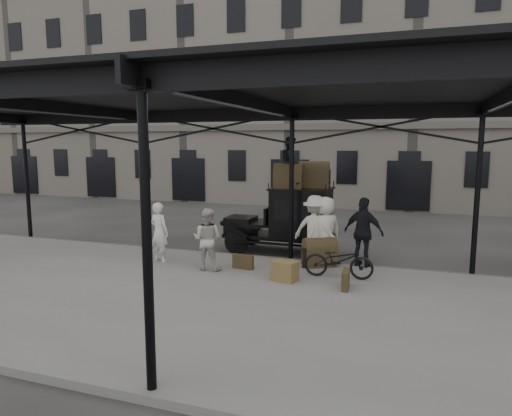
{
  "coord_description": "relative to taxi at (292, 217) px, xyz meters",
  "views": [
    {
      "loc": [
        3.37,
        -11.05,
        3.61
      ],
      "look_at": [
        -0.97,
        1.6,
        1.7
      ],
      "focal_mm": 32.0,
      "sensor_mm": 36.0,
      "label": 1
    }
  ],
  "objects": [
    {
      "name": "taxi",
      "position": [
        0.0,
        0.0,
        0.0
      ],
      "size": [
        3.65,
        1.55,
        2.18
      ],
      "color": "black",
      "rests_on": "ground"
    },
    {
      "name": "porter_official",
      "position": [
        2.45,
        -1.47,
        -0.07
      ],
      "size": [
        1.24,
        0.81,
        1.97
      ],
      "primitive_type": "imported",
      "rotation": [
        0.0,
        0.0,
        2.83
      ],
      "color": "black",
      "rests_on": "platform"
    },
    {
      "name": "porter_midleft",
      "position": [
        -1.56,
        -3.18,
        -0.2
      ],
      "size": [
        0.84,
        0.66,
        1.71
      ],
      "primitive_type": "imported",
      "rotation": [
        0.0,
        0.0,
        3.16
      ],
      "color": "beige",
      "rests_on": "platform"
    },
    {
      "name": "steamer_trunk_roof_near",
      "position": [
        -0.08,
        -0.25,
        1.31
      ],
      "size": [
        0.99,
        0.71,
        0.66
      ],
      "primitive_type": null,
      "rotation": [
        0.0,
        0.0,
        0.19
      ],
      "color": "#473821",
      "rests_on": "taxi"
    },
    {
      "name": "suitcase_upright",
      "position": [
        2.27,
        -3.64,
        -0.83
      ],
      "size": [
        0.18,
        0.61,
        0.45
      ],
      "primitive_type": "cube",
      "rotation": [
        0.0,
        0.0,
        0.05
      ],
      "color": "#473821",
      "rests_on": "platform"
    },
    {
      "name": "steamer_trunk_platform",
      "position": [
        1.28,
        -1.79,
        -0.72
      ],
      "size": [
        1.08,
        0.94,
        0.67
      ],
      "primitive_type": null,
      "rotation": [
        0.0,
        0.0,
        0.52
      ],
      "color": "#473821",
      "rests_on": "platform"
    },
    {
      "name": "porter_roof",
      "position": [
        -0.03,
        -0.1,
        1.79
      ],
      "size": [
        0.68,
        0.84,
        1.63
      ],
      "primitive_type": "imported",
      "rotation": [
        0.0,
        0.0,
        1.65
      ],
      "color": "black",
      "rests_on": "taxi"
    },
    {
      "name": "porter_left",
      "position": [
        -3.26,
        -2.84,
        -0.18
      ],
      "size": [
        0.72,
        0.55,
        1.76
      ],
      "primitive_type": "imported",
      "rotation": [
        0.0,
        0.0,
        2.91
      ],
      "color": "silver",
      "rests_on": "platform"
    },
    {
      "name": "suitcase_flat",
      "position": [
        -0.66,
        -2.81,
        -0.85
      ],
      "size": [
        0.61,
        0.21,
        0.4
      ],
      "primitive_type": "cube",
      "rotation": [
        0.0,
        0.0,
        -0.1
      ],
      "color": "#473821",
      "rests_on": "platform"
    },
    {
      "name": "building_frontage",
      "position": [
        0.3,
        14.74,
        5.8
      ],
      "size": [
        64.0,
        8.0,
        14.0
      ],
      "primitive_type": "cube",
      "color": "slate",
      "rests_on": "ground"
    },
    {
      "name": "canopy",
      "position": [
        0.3,
        -4.98,
        3.39
      ],
      "size": [
        22.5,
        9.0,
        4.74
      ],
      "color": "black",
      "rests_on": "ground"
    },
    {
      "name": "porter_right",
      "position": [
        1.06,
        -1.46,
        -0.07
      ],
      "size": [
        1.37,
        0.93,
        1.97
      ],
      "primitive_type": "imported",
      "rotation": [
        0.0,
        0.0,
        2.98
      ],
      "color": "beige",
      "rests_on": "platform"
    },
    {
      "name": "bicycle",
      "position": [
        1.97,
        -2.79,
        -0.59
      ],
      "size": [
        1.79,
        0.68,
        0.93
      ],
      "primitive_type": "imported",
      "rotation": [
        0.0,
        0.0,
        1.6
      ],
      "color": "black",
      "rests_on": "platform"
    },
    {
      "name": "steamer_trunk_roof_far",
      "position": [
        0.67,
        0.2,
        1.33
      ],
      "size": [
        1.03,
        0.71,
        0.71
      ],
      "primitive_type": null,
      "rotation": [
        0.0,
        0.0,
        0.12
      ],
      "color": "#473821",
      "rests_on": "taxi"
    },
    {
      "name": "platform",
      "position": [
        0.3,
        -5.26,
        -1.13
      ],
      "size": [
        28.0,
        8.0,
        0.15
      ],
      "primitive_type": "cube",
      "color": "slate",
      "rests_on": "ground"
    },
    {
      "name": "porter_centre",
      "position": [
        1.37,
        -1.46,
        -0.08
      ],
      "size": [
        1.13,
        1.06,
        1.95
      ],
      "primitive_type": "imported",
      "rotation": [
        0.0,
        0.0,
        3.76
      ],
      "color": "silver",
      "rests_on": "platform"
    },
    {
      "name": "ground",
      "position": [
        0.3,
        -3.26,
        -1.2
      ],
      "size": [
        120.0,
        120.0,
        0.0
      ],
      "primitive_type": "plane",
      "color": "#383533",
      "rests_on": "ground"
    },
    {
      "name": "wicker_hamper",
      "position": [
        0.72,
        -3.48,
        -0.8
      ],
      "size": [
        0.69,
        0.58,
        0.5
      ],
      "primitive_type": "cube",
      "rotation": [
        0.0,
        0.0,
        -0.23
      ],
      "color": "brown",
      "rests_on": "platform"
    }
  ]
}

